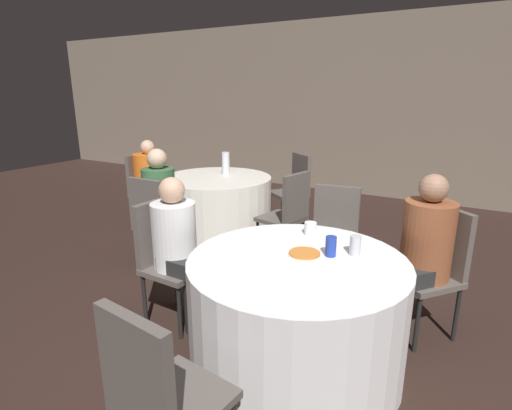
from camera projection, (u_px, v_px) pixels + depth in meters
name	position (u px, v px, depth m)	size (l,w,h in m)	color
ground_plane	(292.00, 350.00, 2.68)	(16.00, 16.00, 0.00)	black
wall_back	(419.00, 110.00, 6.00)	(16.00, 0.06, 2.80)	#7A6B5B
table_near	(296.00, 314.00, 2.44)	(1.31, 1.31, 0.72)	white
table_far	(217.00, 207.00, 4.67)	(1.26, 1.26, 0.72)	white
chair_near_north	(334.00, 232.00, 3.34)	(0.45, 0.45, 0.91)	#59514C
chair_near_south	(156.00, 391.00, 1.56)	(0.44, 0.45, 0.91)	#59514C
chair_near_west	(166.00, 251.00, 2.93)	(0.42, 0.41, 0.91)	#59514C
chair_near_northeast	(435.00, 261.00, 2.76)	(0.56, 0.56, 0.91)	#59514C
chair_far_west	(144.00, 184.00, 5.02)	(0.45, 0.44, 0.91)	#59514C
chair_far_northeast	(295.00, 184.00, 5.04)	(0.56, 0.56, 0.91)	#59514C
chair_far_south	(154.00, 216.00, 3.74)	(0.41, 0.41, 0.91)	#59514C
chair_far_east	(289.00, 210.00, 3.95)	(0.48, 0.47, 0.91)	#59514C
person_white_shirt	(183.00, 255.00, 2.84)	(0.50, 0.31, 1.11)	#282828
person_orange_shirt	(154.00, 183.00, 4.95)	(0.53, 0.40, 1.10)	#4C4238
person_green_jacket	(166.00, 208.00, 3.88)	(0.31, 0.49, 1.17)	#282828
person_floral_shirt	(417.00, 259.00, 2.69)	(0.46, 0.48, 1.16)	#282828
pizza_plate_near	(304.00, 254.00, 2.40)	(0.20, 0.20, 0.02)	white
soda_can_blue	(331.00, 246.00, 2.37)	(0.07, 0.07, 0.12)	#1E38A5
soda_can_silver	(355.00, 245.00, 2.39)	(0.07, 0.07, 0.12)	silver
cup_near	(310.00, 228.00, 2.74)	(0.08, 0.08, 0.09)	white
bottle_far	(226.00, 164.00, 4.66)	(0.09, 0.09, 0.27)	silver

